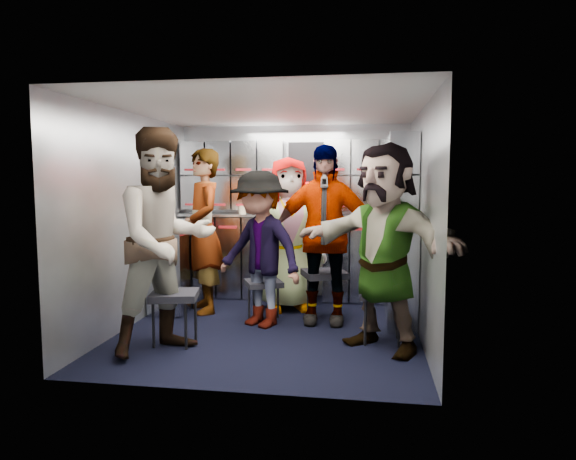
# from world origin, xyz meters

# --- Properties ---
(floor) EXTENTS (3.00, 3.00, 0.00)m
(floor) POSITION_xyz_m (0.00, 0.00, 0.00)
(floor) COLOR black
(floor) RESTS_ON ground
(wall_back) EXTENTS (2.80, 0.04, 2.10)m
(wall_back) POSITION_xyz_m (0.00, 1.50, 1.05)
(wall_back) COLOR #9AA0A8
(wall_back) RESTS_ON ground
(wall_left) EXTENTS (0.04, 3.00, 2.10)m
(wall_left) POSITION_xyz_m (-1.40, 0.00, 1.05)
(wall_left) COLOR #9AA0A8
(wall_left) RESTS_ON ground
(wall_right) EXTENTS (0.04, 3.00, 2.10)m
(wall_right) POSITION_xyz_m (1.40, 0.00, 1.05)
(wall_right) COLOR #9AA0A8
(wall_right) RESTS_ON ground
(ceiling) EXTENTS (2.80, 3.00, 0.02)m
(ceiling) POSITION_xyz_m (0.00, 0.00, 2.10)
(ceiling) COLOR silver
(ceiling) RESTS_ON wall_back
(cart_bank_back) EXTENTS (2.68, 0.38, 0.99)m
(cart_bank_back) POSITION_xyz_m (0.00, 1.29, 0.49)
(cart_bank_back) COLOR #9DA1AC
(cart_bank_back) RESTS_ON ground
(cart_bank_left) EXTENTS (0.38, 0.76, 0.99)m
(cart_bank_left) POSITION_xyz_m (-1.19, 0.56, 0.49)
(cart_bank_left) COLOR #9DA1AC
(cart_bank_left) RESTS_ON ground
(counter) EXTENTS (2.68, 0.42, 0.03)m
(counter) POSITION_xyz_m (0.00, 1.29, 1.01)
(counter) COLOR silver
(counter) RESTS_ON cart_bank_back
(locker_bank_back) EXTENTS (2.68, 0.28, 0.82)m
(locker_bank_back) POSITION_xyz_m (0.00, 1.35, 1.49)
(locker_bank_back) COLOR #9DA1AC
(locker_bank_back) RESTS_ON wall_back
(locker_bank_right) EXTENTS (0.28, 1.00, 0.82)m
(locker_bank_right) POSITION_xyz_m (1.25, 0.70, 1.49)
(locker_bank_right) COLOR #9DA1AC
(locker_bank_right) RESTS_ON wall_right
(right_cabinet) EXTENTS (0.28, 1.20, 1.00)m
(right_cabinet) POSITION_xyz_m (1.25, 0.60, 0.50)
(right_cabinet) COLOR #9DA1AC
(right_cabinet) RESTS_ON ground
(coffee_niche) EXTENTS (0.46, 0.16, 0.84)m
(coffee_niche) POSITION_xyz_m (0.18, 1.41, 1.47)
(coffee_niche) COLOR black
(coffee_niche) RESTS_ON wall_back
(red_latch_strip) EXTENTS (2.60, 0.02, 0.03)m
(red_latch_strip) POSITION_xyz_m (0.00, 1.09, 0.88)
(red_latch_strip) COLOR maroon
(red_latch_strip) RESTS_ON cart_bank_back
(jump_seat_near_left) EXTENTS (0.47, 0.45, 0.47)m
(jump_seat_near_left) POSITION_xyz_m (-0.75, -0.58, 0.41)
(jump_seat_near_left) COLOR black
(jump_seat_near_left) RESTS_ON ground
(jump_seat_mid_left) EXTENTS (0.46, 0.45, 0.42)m
(jump_seat_mid_left) POSITION_xyz_m (-0.13, 0.28, 0.37)
(jump_seat_mid_left) COLOR black
(jump_seat_mid_left) RESTS_ON ground
(jump_seat_center) EXTENTS (0.48, 0.46, 0.44)m
(jump_seat_center) POSITION_xyz_m (0.05, 0.96, 0.39)
(jump_seat_center) COLOR black
(jump_seat_center) RESTS_ON ground
(jump_seat_mid_right) EXTENTS (0.53, 0.52, 0.50)m
(jump_seat_mid_right) POSITION_xyz_m (0.47, 0.49, 0.44)
(jump_seat_mid_right) COLOR black
(jump_seat_mid_right) RESTS_ON ground
(jump_seat_near_right) EXTENTS (0.40, 0.37, 0.47)m
(jump_seat_near_right) POSITION_xyz_m (1.05, -0.24, 0.41)
(jump_seat_near_right) COLOR black
(jump_seat_near_right) RESTS_ON ground
(attendant_standing) EXTENTS (0.70, 0.77, 1.78)m
(attendant_standing) POSITION_xyz_m (-0.85, 0.54, 0.89)
(attendant_standing) COLOR black
(attendant_standing) RESTS_ON ground
(attendant_arc_a) EXTENTS (1.14, 1.15, 1.87)m
(attendant_arc_a) POSITION_xyz_m (-0.75, -0.76, 0.94)
(attendant_arc_a) COLOR black
(attendant_arc_a) RESTS_ON ground
(attendant_arc_b) EXTENTS (1.14, 0.98, 1.53)m
(attendant_arc_b) POSITION_xyz_m (-0.13, 0.10, 0.77)
(attendant_arc_b) COLOR black
(attendant_arc_b) RESTS_ON ground
(attendant_arc_c) EXTENTS (0.96, 0.78, 1.69)m
(attendant_arc_c) POSITION_xyz_m (0.05, 0.78, 0.84)
(attendant_arc_c) COLOR black
(attendant_arc_c) RESTS_ON ground
(attendant_arc_d) EXTENTS (1.05, 0.44, 1.79)m
(attendant_arc_d) POSITION_xyz_m (0.47, 0.31, 0.90)
(attendant_arc_d) COLOR black
(attendant_arc_d) RESTS_ON ground
(attendant_arc_e) EXTENTS (1.61, 1.41, 1.76)m
(attendant_arc_e) POSITION_xyz_m (1.05, -0.42, 0.88)
(attendant_arc_e) COLOR black
(attendant_arc_e) RESTS_ON ground
(bottle_left) EXTENTS (0.06, 0.06, 0.27)m
(bottle_left) POSITION_xyz_m (-0.20, 1.24, 1.16)
(bottle_left) COLOR white
(bottle_left) RESTS_ON counter
(bottle_mid) EXTENTS (0.07, 0.07, 0.23)m
(bottle_mid) POSITION_xyz_m (-0.41, 1.24, 1.15)
(bottle_mid) COLOR white
(bottle_mid) RESTS_ON counter
(bottle_right) EXTENTS (0.07, 0.07, 0.24)m
(bottle_right) POSITION_xyz_m (0.30, 1.24, 1.15)
(bottle_right) COLOR white
(bottle_right) RESTS_ON counter
(cup_left) EXTENTS (0.08, 0.08, 0.10)m
(cup_left) POSITION_xyz_m (-0.58, 1.23, 1.08)
(cup_left) COLOR tan
(cup_left) RESTS_ON counter
(cup_right) EXTENTS (0.09, 0.09, 0.09)m
(cup_right) POSITION_xyz_m (1.25, 1.23, 1.08)
(cup_right) COLOR tan
(cup_right) RESTS_ON counter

